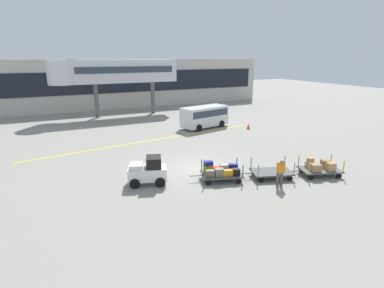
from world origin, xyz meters
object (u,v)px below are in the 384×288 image
baggage_cart_middle (271,172)px  baggage_handler (281,171)px  baggage_cart_tail (320,167)px  safety_cone_near (248,126)px  shuttle_van (205,115)px  baggage_cart_lead (221,172)px  baggage_tug (148,171)px

baggage_cart_middle → baggage_handler: size_ratio=1.97×
baggage_cart_tail → baggage_handler: size_ratio=1.97×
safety_cone_near → baggage_cart_middle: bearing=-119.9°
baggage_cart_tail → safety_cone_near: 12.22m
baggage_handler → shuttle_van: 14.75m
baggage_cart_lead → baggage_cart_tail: size_ratio=1.00×
baggage_tug → baggage_cart_middle: 7.17m
baggage_cart_lead → safety_cone_near: size_ratio=5.59×
baggage_cart_lead → baggage_cart_tail: (5.70, -1.95, -0.03)m
baggage_cart_tail → safety_cone_near: size_ratio=5.59×
baggage_cart_tail → shuttle_van: size_ratio=0.60×
baggage_tug → baggage_cart_tail: baggage_tug is taller
baggage_handler → shuttle_van: shuttle_van is taller
baggage_tug → safety_cone_near: 15.51m
shuttle_van → safety_cone_near: bearing=-35.1°
baggage_cart_tail → baggage_handler: (-3.22, -0.19, 0.36)m
safety_cone_near → shuttle_van: bearing=144.9°
baggage_cart_lead → baggage_tug: bearing=161.5°
shuttle_van → safety_cone_near: size_ratio=9.27×
baggage_handler → baggage_cart_lead: bearing=139.1°
shuttle_van → baggage_cart_tail: bearing=-89.3°
baggage_handler → safety_cone_near: size_ratio=2.84×
baggage_cart_lead → safety_cone_near: bearing=47.2°
baggage_cart_lead → shuttle_van: 13.49m
baggage_handler → safety_cone_near: 13.65m
shuttle_van → baggage_cart_lead: bearing=-114.2°
baggage_cart_tail → shuttle_van: (-0.18, 14.24, 0.73)m
baggage_cart_tail → baggage_tug: bearing=161.2°
baggage_tug → baggage_cart_lead: size_ratio=0.76×
baggage_handler → safety_cone_near: (6.59, 11.93, -0.59)m
baggage_tug → shuttle_van: (9.42, 10.98, 0.48)m
baggage_tug → shuttle_van: 14.48m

